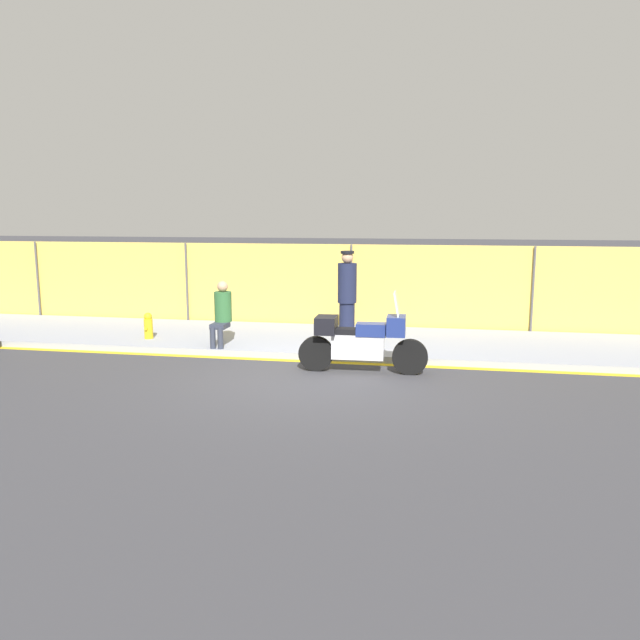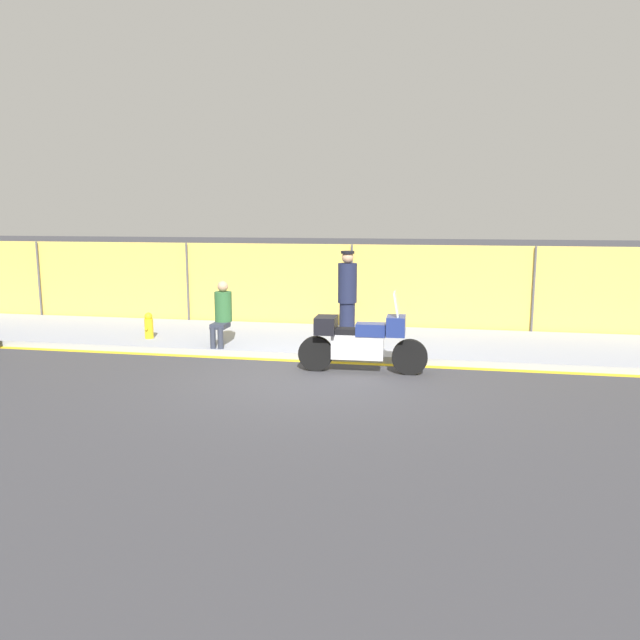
{
  "view_description": "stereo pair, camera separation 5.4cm",
  "coord_description": "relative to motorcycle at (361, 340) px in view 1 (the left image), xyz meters",
  "views": [
    {
      "loc": [
        1.98,
        -10.02,
        2.77
      ],
      "look_at": [
        -0.19,
        1.54,
        0.75
      ],
      "focal_mm": 35.0,
      "sensor_mm": 36.0,
      "label": 1
    },
    {
      "loc": [
        2.03,
        -10.01,
        2.77
      ],
      "look_at": [
        -0.19,
        1.54,
        0.75
      ],
      "focal_mm": 35.0,
      "sensor_mm": 36.0,
      "label": 2
    }
  ],
  "objects": [
    {
      "name": "fire_hydrant",
      "position": [
        -4.74,
        1.53,
        -0.17
      ],
      "size": [
        0.18,
        0.23,
        0.56
      ],
      "color": "gold",
      "rests_on": "sidewalk"
    },
    {
      "name": "officer_standing",
      "position": [
        -0.55,
        2.04,
        0.52
      ],
      "size": [
        0.39,
        0.39,
        1.88
      ],
      "color": "#191E38",
      "rests_on": "sidewalk"
    },
    {
      "name": "curb_paint_stripe",
      "position": [
        -0.72,
        0.64,
        -0.57
      ],
      "size": [
        30.6,
        0.18,
        0.01
      ],
      "color": "gold",
      "rests_on": "ground_plane"
    },
    {
      "name": "ground_plane",
      "position": [
        -0.72,
        -0.6,
        -0.58
      ],
      "size": [
        120.0,
        120.0,
        0.0
      ],
      "primitive_type": "plane",
      "color": "#38383D"
    },
    {
      "name": "storefront_fence",
      "position": [
        -0.72,
        4.01,
        0.45
      ],
      "size": [
        29.07,
        0.17,
        2.05
      ],
      "color": "gold",
      "rests_on": "ground_plane"
    },
    {
      "name": "motorcycle",
      "position": [
        0.0,
        0.0,
        0.0
      ],
      "size": [
        2.28,
        0.53,
        1.44
      ],
      "rotation": [
        0.0,
        0.0,
        0.03
      ],
      "color": "black",
      "rests_on": "ground_plane"
    },
    {
      "name": "sidewalk",
      "position": [
        -0.72,
        2.32,
        -0.51
      ],
      "size": [
        30.6,
        3.19,
        0.13
      ],
      "color": "#8E93A3",
      "rests_on": "ground_plane"
    },
    {
      "name": "person_seated_on_curb",
      "position": [
        -2.97,
        1.19,
        0.27
      ],
      "size": [
        0.35,
        0.66,
        1.3
      ],
      "color": "#2D3342",
      "rests_on": "sidewalk"
    }
  ]
}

